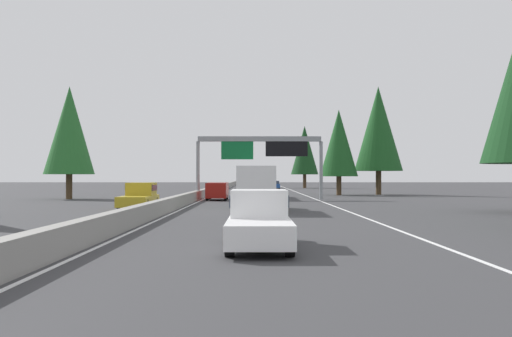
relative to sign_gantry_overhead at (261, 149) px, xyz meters
The scene contains 15 objects.
ground_plane 10.58m from the sign_gantry_overhead, 40.40° to the left, with size 320.00×320.00×0.00m, color #38383A.
median_barrier 28.20m from the sign_gantry_overhead, 13.16° to the left, with size 180.00×0.56×0.90m, color gray.
shoulder_stripe_right 18.64m from the sign_gantry_overhead, 17.79° to the right, with size 160.00×0.16×0.01m, color silver.
shoulder_stripe_median 18.73m from the sign_gantry_overhead, 18.70° to the left, with size 160.00×0.16×0.01m, color silver.
sign_gantry_overhead is the anchor object (origin of this frame).
pickup_far_left 38.97m from the sign_gantry_overhead, behind, with size 5.60×2.00×1.86m.
box_truck_distant_b 19.36m from the sign_gantry_overhead, behind, with size 8.50×2.40×2.95m.
bus_mid_center 4.70m from the sign_gantry_overhead, 12.86° to the left, with size 11.50×2.55×3.10m.
sedan_near_center 51.40m from the sign_gantry_overhead, ahead, with size 4.40×1.80×1.47m.
minivan_distant_a 6.08m from the sign_gantry_overhead, 108.22° to the left, with size 5.00×1.95×1.69m.
oncoming_near 19.45m from the sign_gantry_overhead, 152.48° to the left, with size 5.60×2.00×1.86m.
conifer_right_mid 16.26m from the sign_gantry_overhead, 36.65° to the right, with size 4.62×4.62×10.51m.
conifer_right_far 21.39m from the sign_gantry_overhead, 45.02° to the right, with size 6.01×6.01×13.66m.
conifer_right_distant 56.61m from the sign_gantry_overhead, ahead, with size 5.39×5.39×12.26m.
conifer_left_near 19.67m from the sign_gantry_overhead, 86.76° to the left, with size 5.06×5.06×11.50m.
Camera 1 is at (-4.64, -5.36, 2.31)m, focal length 40.47 mm.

